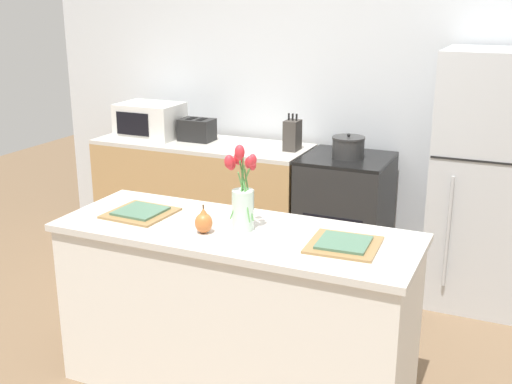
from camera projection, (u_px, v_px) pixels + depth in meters
The scene contains 13 objects.
back_wall at pixel (352, 85), 4.75m from camera, with size 5.20×0.08×2.70m.
kitchen_island at pixel (236, 310), 3.27m from camera, with size 1.80×0.66×0.89m.
back_counter at pixel (203, 198), 5.08m from camera, with size 1.68×0.60×0.90m.
stove_range at pixel (345, 217), 4.63m from camera, with size 0.60×0.61×0.90m.
refrigerator at pixel (489, 181), 4.14m from camera, with size 0.68×0.67×1.67m.
flower_vase at pixel (242, 196), 3.09m from camera, with size 0.15×0.16×0.43m.
pear_figurine at pixel (204, 222), 3.08m from camera, with size 0.09×0.09×0.14m.
plate_setting_left at pixel (141, 212), 3.35m from camera, with size 0.33×0.33×0.02m.
plate_setting_right at pixel (344, 244), 2.92m from camera, with size 0.33×0.33×0.02m.
toaster at pixel (197, 130), 4.97m from camera, with size 0.28×0.18×0.17m.
cooking_pot at pixel (348, 147), 4.45m from camera, with size 0.23×0.23×0.17m.
microwave at pixel (150, 120), 5.08m from camera, with size 0.48×0.37×0.27m.
knife_block at pixel (292, 135), 4.66m from camera, with size 0.10×0.14×0.27m.
Camera 1 is at (1.29, -2.65, 1.98)m, focal length 45.00 mm.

